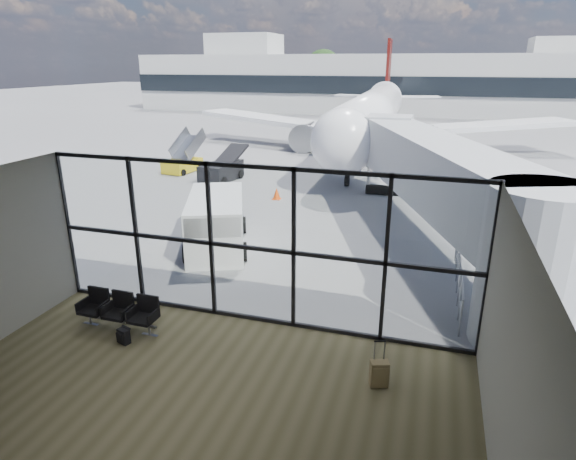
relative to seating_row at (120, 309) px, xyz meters
The scene contains 21 objects.
ground 41.61m from the seating_row, 85.43° to the left, with size 220.00×220.00×0.00m, color slate.
lounge_shell 5.14m from the seating_row, 45.10° to the right, with size 12.02×8.01×4.51m.
glass_curtain_wall 4.00m from the seating_row, 23.90° to the left, with size 12.10×0.12×4.50m.
jet_bridge 12.06m from the seating_row, 46.11° to the left, with size 8.00×16.50×4.33m.
apron_railing 10.21m from the seating_row, 29.13° to the left, with size 0.06×5.46×1.11m.
far_terminal 63.60m from the seating_row, 87.53° to the left, with size 80.00×12.20×11.00m.
tree_0 84.57m from the seating_row, 119.57° to the left, with size 4.95×4.95×7.12m.
tree_1 81.81m from the seating_row, 115.90° to the left, with size 5.61×5.61×8.07m.
tree_2 79.42m from the seating_row, 112.00° to the left, with size 6.27×6.27×9.03m.
tree_3 77.30m from the seating_row, 107.87° to the left, with size 4.95×4.95×7.12m.
tree_4 75.71m from the seating_row, 103.53° to the left, with size 5.61×5.61×8.07m.
tree_5 74.58m from the seating_row, 99.03° to the left, with size 6.27×6.27×9.03m.
seating_row is the anchor object (origin of this frame).
backpack 0.95m from the seating_row, 51.96° to the right, with size 0.35×0.34×0.46m.
suitcase 7.14m from the seating_row, ahead, with size 0.47×0.39×1.11m.
airliner 31.97m from the seating_row, 85.56° to the left, with size 31.55×36.53×9.41m.
service_van 6.34m from the seating_row, 90.57° to the left, with size 3.71×5.16×2.06m.
belt_loader 17.55m from the seating_row, 105.41° to the left, with size 1.93×4.32×1.94m.
mobile_stairs 20.29m from the seating_row, 114.07° to the left, with size 2.01×3.31×2.21m.
traffic_cone_a 13.83m from the seating_row, 90.36° to the left, with size 0.43×0.43×0.61m.
traffic_cone_c 15.51m from the seating_row, 57.57° to the left, with size 0.48×0.48×0.68m.
Camera 1 is at (4.53, -11.31, 6.96)m, focal length 30.00 mm.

